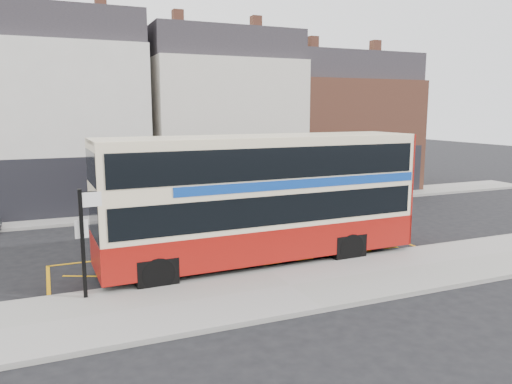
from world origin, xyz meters
name	(u,v)px	position (x,y,z in m)	size (l,w,h in m)	color
ground	(261,268)	(0.00, 0.00, 0.00)	(120.00, 120.00, 0.00)	black
pavement	(290,287)	(0.00, -2.30, 0.07)	(40.00, 4.00, 0.15)	gray
kerb	(265,269)	(0.00, -0.38, 0.07)	(40.00, 0.15, 0.15)	gray
far_pavement	(182,210)	(0.00, 11.00, 0.07)	(50.00, 3.00, 0.15)	gray
road_markings	(244,256)	(0.00, 1.60, 0.01)	(14.00, 3.40, 0.01)	#E59E0C
terrace_left	(67,114)	(-5.50, 14.99, 5.32)	(8.00, 8.01, 11.80)	silver
terrace_green_shop	(218,118)	(3.50, 14.99, 5.07)	(9.00, 8.01, 11.30)	beige
terrace_right	(338,124)	(12.50, 14.99, 4.57)	(9.00, 8.01, 10.30)	brown
double_decker_bus	(262,197)	(0.31, 0.60, 2.46)	(11.76, 3.00, 4.67)	beige
bus_stop_post	(84,233)	(-5.94, -0.87, 2.07)	(0.80, 0.14, 3.21)	black
car_grey	(220,203)	(1.67, 9.32, 0.64)	(1.35, 3.86, 1.27)	#393A3F
car_white	(365,189)	(11.08, 9.50, 0.77)	(2.16, 5.31, 1.54)	white
street_tree_right	(274,145)	(5.43, 10.62, 3.57)	(2.43, 2.43, 5.24)	#332616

